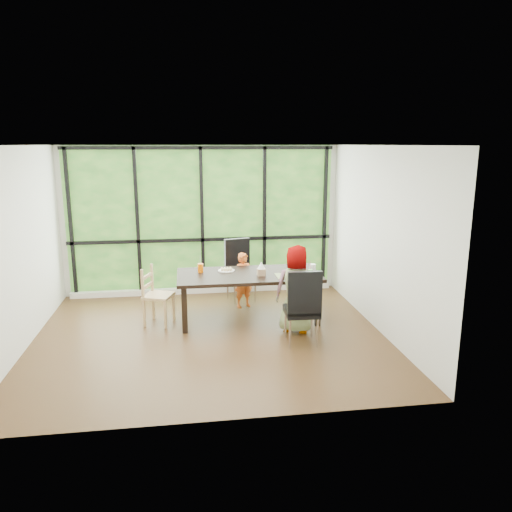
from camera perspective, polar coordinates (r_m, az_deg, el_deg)
name	(u,v)px	position (r m, az deg, el deg)	size (l,w,h in m)	color
ground	(210,336)	(7.22, -5.35, -9.25)	(5.00, 5.00, 0.00)	black
back_wall	(202,220)	(9.04, -6.30, 4.15)	(5.00, 5.00, 0.00)	silver
foliage_backdrop	(202,221)	(9.02, -6.30, 4.13)	(4.80, 0.02, 2.65)	#21471C
window_mullions	(202,221)	(8.98, -6.29, 4.09)	(4.80, 0.06, 2.65)	black
window_sill	(204,290)	(9.23, -6.08, -3.95)	(4.80, 0.12, 0.10)	silver
dining_table	(249,297)	(7.71, -0.85, -4.75)	(2.21, 1.05, 0.75)	black
chair_window_leather	(241,271)	(8.61, -1.75, -1.71)	(0.46, 0.46, 1.08)	black
chair_interior_leather	(302,306)	(6.80, 5.34, -5.79)	(0.46, 0.46, 1.08)	black
chair_end_beech	(159,296)	(7.66, -11.29, -4.55)	(0.42, 0.40, 0.90)	tan
child_toddler	(244,280)	(8.28, -1.42, -2.81)	(0.34, 0.23, 0.94)	orange
child_older	(298,289)	(7.19, 4.93, -3.83)	(0.64, 0.41, 1.30)	slate
placemat	(291,276)	(7.50, 4.07, -2.29)	(0.45, 0.33, 0.01)	tan
plate_far	(226,271)	(7.77, -3.46, -1.70)	(0.26, 0.26, 0.02)	white
plate_near	(289,275)	(7.50, 3.90, -2.25)	(0.21, 0.21, 0.01)	white
orange_cup	(200,268)	(7.72, -6.48, -1.39)	(0.09, 0.09, 0.14)	#FF6900
green_cup	(310,273)	(7.47, 6.33, -1.98)	(0.07, 0.07, 0.11)	green
white_mug	(313,267)	(7.87, 6.63, -1.28)	(0.09, 0.09, 0.10)	white
tissue_box	(261,272)	(7.49, 0.62, -1.88)	(0.12, 0.12, 0.11)	tan
crepe_rolls_far	(226,269)	(7.76, -3.47, -1.52)	(0.20, 0.12, 0.04)	tan
crepe_rolls_near	(289,274)	(7.50, 3.90, -2.07)	(0.10, 0.12, 0.04)	tan
straw_white	(200,261)	(7.69, -6.50, -0.61)	(0.01, 0.01, 0.20)	white
straw_pink	(310,267)	(7.45, 6.35, -1.28)	(0.01, 0.01, 0.20)	pink
tissue	(261,265)	(7.46, 0.62, -1.07)	(0.12, 0.12, 0.11)	white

